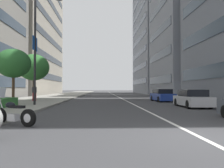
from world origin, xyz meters
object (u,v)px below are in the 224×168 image
motorcycle_mid_row (13,114)px  car_following_behind (192,99)px  car_far_down_avenue (162,95)px  street_tree_by_lamp_post (34,67)px  pedestrian_on_plaza (34,93)px  street_lamp_with_banners (39,40)px  street_tree_mid_sidewalk (13,63)px

motorcycle_mid_row → car_following_behind: motorcycle_mid_row is taller
car_far_down_avenue → street_tree_by_lamp_post: (0.23, 14.37, 3.13)m
motorcycle_mid_row → pedestrian_on_plaza: bearing=-51.2°
car_far_down_avenue → street_lamp_with_banners: size_ratio=0.53×
motorcycle_mid_row → car_far_down_avenue: size_ratio=0.43×
car_following_behind → pedestrian_on_plaza: 15.64m
street_lamp_with_banners → car_following_behind: bearing=-95.0°
car_far_down_avenue → pedestrian_on_plaza: 13.90m
motorcycle_mid_row → street_lamp_with_banners: street_lamp_with_banners is taller
car_following_behind → car_far_down_avenue: car_far_down_avenue is taller
street_tree_mid_sidewalk → pedestrian_on_plaza: street_tree_mid_sidewalk is taller
motorcycle_mid_row → car_following_behind: 13.43m
car_following_behind → car_far_down_avenue: size_ratio=0.98×
car_following_behind → street_lamp_with_banners: street_lamp_with_banners is taller
street_lamp_with_banners → pedestrian_on_plaza: (5.88, 2.00, -4.30)m
street_tree_by_lamp_post → car_following_behind: bearing=-120.1°
car_far_down_avenue → street_tree_mid_sidewalk: bearing=114.4°
car_following_behind → car_far_down_avenue: bearing=3.1°
street_tree_by_lamp_post → street_lamp_with_banners: bearing=-161.1°
pedestrian_on_plaza → street_lamp_with_banners: bearing=-128.8°
street_tree_by_lamp_post → car_far_down_avenue: bearing=-90.9°
motorcycle_mid_row → car_following_behind: bearing=-115.2°
car_far_down_avenue → pedestrian_on_plaza: bearing=93.5°
street_lamp_with_banners → motorcycle_mid_row: bearing=-170.6°
pedestrian_on_plaza → car_far_down_avenue: bearing=-52.3°
motorcycle_mid_row → street_lamp_with_banners: (9.51, 1.57, 4.85)m
street_lamp_with_banners → street_tree_by_lamp_post: 7.95m
motorcycle_mid_row → car_far_down_avenue: 19.58m
car_far_down_avenue → street_tree_mid_sidewalk: size_ratio=1.02×
street_tree_mid_sidewalk → pedestrian_on_plaza: size_ratio=2.68×
motorcycle_mid_row → pedestrian_on_plaza: 15.81m
car_following_behind → pedestrian_on_plaza: size_ratio=2.66×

